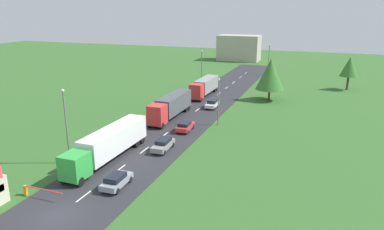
# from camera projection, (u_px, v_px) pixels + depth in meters

# --- Properties ---
(ground_plane) EXTENTS (280.00, 280.00, 0.00)m
(ground_plane) POSITION_uv_depth(u_px,v_px,m) (59.00, 216.00, 32.44)
(ground_plane) COLOR #336028
(road) EXTENTS (10.00, 140.00, 0.06)m
(road) POSITION_uv_depth(u_px,v_px,m) (169.00, 131.00, 54.47)
(road) COLOR #2B2B30
(road) RESTS_ON ground
(lane_marking_centre) EXTENTS (0.16, 119.61, 0.01)m
(lane_marking_centre) POSITION_uv_depth(u_px,v_px,m) (156.00, 141.00, 50.44)
(lane_marking_centre) COLOR white
(lane_marking_centre) RESTS_ON road
(truck_lead) EXTENTS (2.65, 14.95, 3.70)m
(truck_lead) POSITION_uv_depth(u_px,v_px,m) (109.00, 143.00, 43.75)
(truck_lead) COLOR green
(truck_lead) RESTS_ON road
(truck_second) EXTENTS (2.52, 12.87, 3.70)m
(truck_second) POSITION_uv_depth(u_px,v_px,m) (171.00, 106.00, 60.51)
(truck_second) COLOR red
(truck_second) RESTS_ON road
(truck_third) EXTENTS (2.57, 11.79, 3.49)m
(truck_third) POSITION_uv_depth(u_px,v_px,m) (204.00, 86.00, 76.06)
(truck_third) COLOR red
(truck_third) RESTS_ON road
(car_lead) EXTENTS (1.91, 4.03, 1.43)m
(car_lead) POSITION_uv_depth(u_px,v_px,m) (116.00, 180.00, 37.29)
(car_lead) COLOR #8C939E
(car_lead) RESTS_ON road
(car_second) EXTENTS (1.87, 4.40, 1.46)m
(car_second) POSITION_uv_depth(u_px,v_px,m) (163.00, 144.00, 47.10)
(car_second) COLOR gray
(car_second) RESTS_ON road
(car_third) EXTENTS (2.00, 4.06, 1.40)m
(car_third) POSITION_uv_depth(u_px,v_px,m) (185.00, 126.00, 54.43)
(car_third) COLOR red
(car_third) RESTS_ON road
(car_fourth) EXTENTS (1.94, 4.03, 1.51)m
(car_fourth) POSITION_uv_depth(u_px,v_px,m) (212.00, 104.00, 67.07)
(car_fourth) COLOR white
(car_fourth) RESTS_ON road
(barrier_gate) EXTENTS (4.64, 0.28, 1.05)m
(barrier_gate) POSITION_uv_depth(u_px,v_px,m) (32.00, 190.00, 35.57)
(barrier_gate) COLOR orange
(barrier_gate) RESTS_ON ground
(person_lead) EXTENTS (0.38, 0.23, 1.73)m
(person_lead) POSITION_uv_depth(u_px,v_px,m) (0.00, 187.00, 35.70)
(person_lead) COLOR orange
(person_lead) RESTS_ON ground
(person_third) EXTENTS (0.38, 0.23, 1.74)m
(person_third) POSITION_uv_depth(u_px,v_px,m) (3.00, 185.00, 36.10)
(person_third) COLOR orange
(person_third) RESTS_ON ground
(lamppost_lead) EXTENTS (0.36, 0.36, 9.06)m
(lamppost_lead) POSITION_uv_depth(u_px,v_px,m) (66.00, 123.00, 42.04)
(lamppost_lead) COLOR slate
(lamppost_lead) RESTS_ON ground
(lamppost_second) EXTENTS (0.36, 0.36, 7.52)m
(lamppost_second) POSITION_uv_depth(u_px,v_px,m) (218.00, 99.00, 56.28)
(lamppost_second) COLOR slate
(lamppost_second) RESTS_ON ground
(lamppost_third) EXTENTS (0.36, 0.36, 8.50)m
(lamppost_third) POSITION_uv_depth(u_px,v_px,m) (202.00, 66.00, 84.69)
(lamppost_third) COLOR slate
(lamppost_third) RESTS_ON ground
(lamppost_fourth) EXTENTS (0.36, 0.36, 8.31)m
(lamppost_fourth) POSITION_uv_depth(u_px,v_px,m) (269.00, 58.00, 100.02)
(lamppost_fourth) COLOR slate
(lamppost_fourth) RESTS_ON ground
(tree_oak) EXTENTS (3.97, 3.97, 7.47)m
(tree_oak) POSITION_uv_depth(u_px,v_px,m) (350.00, 67.00, 80.90)
(tree_oak) COLOR #513823
(tree_oak) RESTS_ON ground
(tree_maple) EXTENTS (5.59, 5.59, 8.40)m
(tree_maple) POSITION_uv_depth(u_px,v_px,m) (270.00, 74.00, 71.55)
(tree_maple) COLOR #513823
(tree_maple) RESTS_ON ground
(distant_building) EXTENTS (14.30, 8.09, 8.72)m
(distant_building) POSITION_uv_depth(u_px,v_px,m) (239.00, 48.00, 127.55)
(distant_building) COLOR #B2A899
(distant_building) RESTS_ON ground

